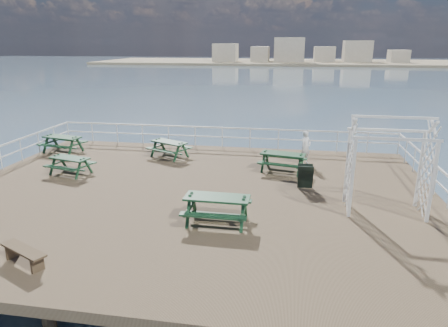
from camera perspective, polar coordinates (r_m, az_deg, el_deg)
ground at (r=14.95m, az=-4.74°, el=-4.77°), size 18.00×14.00×0.30m
sea_backdrop at (r=147.90m, az=13.48°, el=14.27°), size 300.00×300.00×9.20m
railing at (r=17.01m, az=-2.95°, el=1.61°), size 17.77×13.76×1.10m
picnic_table_a at (r=21.76m, az=-22.10°, el=3.03°), size 2.18×1.89×0.93m
picnic_table_b at (r=19.52m, az=-7.83°, el=2.54°), size 2.25×2.08×0.87m
picnic_table_c at (r=17.34m, az=8.40°, el=0.76°), size 2.14×1.86×0.91m
picnic_table_d at (r=18.03m, az=-21.15°, el=0.21°), size 1.98×1.74×0.82m
picnic_table_e at (r=12.31m, az=-0.99°, el=-5.75°), size 2.01×1.63×0.97m
flat_bench_far at (r=11.39m, az=-26.71°, el=-11.31°), size 1.52×0.96×0.43m
trellis_arbor at (r=13.87m, az=22.33°, el=-0.93°), size 2.56×1.39×3.18m
sandwich_board at (r=15.55m, az=11.54°, el=-1.84°), size 0.59×0.46×0.93m
person at (r=18.57m, az=11.58°, el=2.25°), size 0.65×0.65×1.53m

